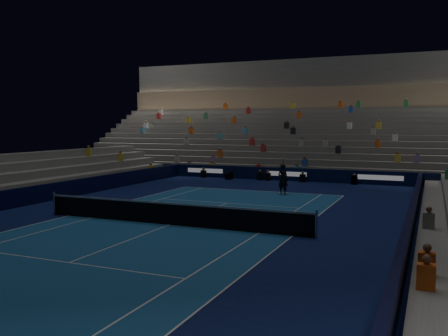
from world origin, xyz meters
TOP-DOWN VIEW (x-y plane):
  - ground at (0.00, 0.00)m, footprint 90.00×90.00m
  - court_surface at (0.00, 0.00)m, footprint 10.97×23.77m
  - sponsor_barrier_far at (0.00, 18.50)m, footprint 44.00×0.25m
  - sponsor_barrier_east at (9.70, 0.00)m, footprint 0.25×37.00m
  - sponsor_barrier_west at (-9.70, 0.00)m, footprint 0.25×37.00m
  - grandstand_main at (0.00, 27.90)m, footprint 44.00×15.20m
  - tennis_net at (0.00, 0.00)m, footprint 12.90×0.10m
  - tennis_player at (1.91, 10.87)m, footprint 0.79×0.62m
  - broadcast_camera at (-4.51, 17.57)m, footprint 0.53×0.95m

SIDE VIEW (x-z plane):
  - ground at x=0.00m, z-range 0.00..0.00m
  - court_surface at x=0.00m, z-range 0.00..0.01m
  - broadcast_camera at x=-4.51m, z-range 0.01..0.63m
  - sponsor_barrier_far at x=0.00m, z-range 0.00..1.00m
  - sponsor_barrier_east at x=9.70m, z-range 0.00..1.00m
  - sponsor_barrier_west at x=-9.70m, z-range 0.00..1.00m
  - tennis_net at x=0.00m, z-range -0.05..1.05m
  - tennis_player at x=1.91m, z-range 0.00..1.92m
  - grandstand_main at x=0.00m, z-range -2.22..8.98m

